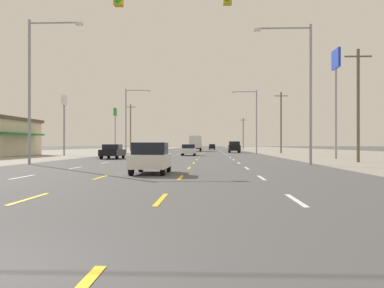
{
  "coord_description": "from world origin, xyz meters",
  "views": [
    {
      "loc": [
        3.04,
        -4.26,
        1.44
      ],
      "look_at": [
        -0.28,
        73.89,
        1.53
      ],
      "focal_mm": 40.52,
      "sensor_mm": 36.0,
      "label": 1
    }
  ],
  "objects_px": {
    "hatchback_center_turn_nearest": "(151,158)",
    "streetlight_left_row_0": "(34,81)",
    "pole_sign_left_row_1": "(64,112)",
    "hatchback_far_left_far": "(161,148)",
    "pole_sign_left_row_2": "(115,119)",
    "streetlight_right_row_0": "(305,84)",
    "suv_far_right_midfar": "(234,147)",
    "streetlight_right_row_1": "(254,117)",
    "streetlight_left_row_1": "(128,116)",
    "hatchback_inner_right_farthest": "(212,147)",
    "sedan_center_turn_mid": "(189,150)",
    "box_truck_center_turn_farther": "(196,143)",
    "sedan_far_left_near": "(113,151)",
    "pole_sign_right_row_1": "(336,74)"
  },
  "relations": [
    {
      "from": "box_truck_center_turn_farther",
      "to": "hatchback_inner_right_farthest",
      "type": "height_order",
      "value": "box_truck_center_turn_farther"
    },
    {
      "from": "sedan_far_left_near",
      "to": "streetlight_left_row_0",
      "type": "xyz_separation_m",
      "value": [
        -2.96,
        -12.26,
        5.29
      ]
    },
    {
      "from": "sedan_center_turn_mid",
      "to": "streetlight_right_row_1",
      "type": "bearing_deg",
      "value": 48.06
    },
    {
      "from": "hatchback_center_turn_nearest",
      "to": "pole_sign_left_row_1",
      "type": "xyz_separation_m",
      "value": [
        -16.06,
        34.16,
        4.91
      ]
    },
    {
      "from": "sedan_far_left_near",
      "to": "streetlight_left_row_1",
      "type": "xyz_separation_m",
      "value": [
        -2.96,
        23.77,
        5.06
      ]
    },
    {
      "from": "pole_sign_left_row_1",
      "to": "hatchback_center_turn_nearest",
      "type": "bearing_deg",
      "value": -64.83
    },
    {
      "from": "pole_sign_right_row_1",
      "to": "streetlight_left_row_1",
      "type": "bearing_deg",
      "value": 138.18
    },
    {
      "from": "hatchback_center_turn_nearest",
      "to": "suv_far_right_midfar",
      "type": "bearing_deg",
      "value": 82.58
    },
    {
      "from": "streetlight_right_row_0",
      "to": "suv_far_right_midfar",
      "type": "bearing_deg",
      "value": 93.25
    },
    {
      "from": "sedan_center_turn_mid",
      "to": "streetlight_right_row_0",
      "type": "xyz_separation_m",
      "value": [
        9.54,
        -25.4,
        5.01
      ]
    },
    {
      "from": "sedan_center_turn_mid",
      "to": "streetlight_left_row_0",
      "type": "distance_m",
      "value": 27.8
    },
    {
      "from": "hatchback_far_left_far",
      "to": "streetlight_left_row_1",
      "type": "xyz_separation_m",
      "value": [
        -3.0,
        -18.57,
        5.04
      ]
    },
    {
      "from": "pole_sign_right_row_1",
      "to": "streetlight_right_row_1",
      "type": "bearing_deg",
      "value": 104.62
    },
    {
      "from": "pole_sign_left_row_1",
      "to": "hatchback_far_left_far",
      "type": "bearing_deg",
      "value": 73.04
    },
    {
      "from": "sedan_far_left_near",
      "to": "hatchback_inner_right_farthest",
      "type": "height_order",
      "value": "hatchback_inner_right_farthest"
    },
    {
      "from": "sedan_far_left_near",
      "to": "streetlight_left_row_0",
      "type": "distance_m",
      "value": 13.68
    },
    {
      "from": "streetlight_right_row_0",
      "to": "hatchback_center_turn_nearest",
      "type": "bearing_deg",
      "value": -134.89
    },
    {
      "from": "pole_sign_left_row_2",
      "to": "streetlight_left_row_0",
      "type": "bearing_deg",
      "value": -83.57
    },
    {
      "from": "streetlight_right_row_1",
      "to": "streetlight_left_row_1",
      "type": "bearing_deg",
      "value": 180.0
    },
    {
      "from": "streetlight_left_row_0",
      "to": "streetlight_right_row_1",
      "type": "relative_size",
      "value": 1.07
    },
    {
      "from": "pole_sign_right_row_1",
      "to": "streetlight_left_row_1",
      "type": "distance_m",
      "value": 34.31
    },
    {
      "from": "pole_sign_left_row_1",
      "to": "streetlight_left_row_1",
      "type": "relative_size",
      "value": 0.78
    },
    {
      "from": "suv_far_right_midfar",
      "to": "pole_sign_right_row_1",
      "type": "height_order",
      "value": "pole_sign_right_row_1"
    },
    {
      "from": "sedan_center_turn_mid",
      "to": "pole_sign_left_row_2",
      "type": "relative_size",
      "value": 0.52
    },
    {
      "from": "pole_sign_left_row_2",
      "to": "streetlight_left_row_0",
      "type": "distance_m",
      "value": 54.72
    },
    {
      "from": "streetlight_left_row_0",
      "to": "streetlight_left_row_1",
      "type": "height_order",
      "value": "streetlight_left_row_0"
    },
    {
      "from": "sedan_center_turn_mid",
      "to": "box_truck_center_turn_farther",
      "type": "height_order",
      "value": "box_truck_center_turn_farther"
    },
    {
      "from": "pole_sign_left_row_1",
      "to": "streetlight_left_row_0",
      "type": "xyz_separation_m",
      "value": [
        6.18,
        -24.48,
        0.35
      ]
    },
    {
      "from": "box_truck_center_turn_farther",
      "to": "streetlight_right_row_1",
      "type": "relative_size",
      "value": 0.73
    },
    {
      "from": "pole_sign_left_row_2",
      "to": "streetlight_right_row_1",
      "type": "distance_m",
      "value": 31.56
    },
    {
      "from": "box_truck_center_turn_farther",
      "to": "streetlight_right_row_0",
      "type": "xyz_separation_m",
      "value": [
        9.83,
        -60.25,
        3.93
      ]
    },
    {
      "from": "pole_sign_left_row_1",
      "to": "streetlight_left_row_0",
      "type": "height_order",
      "value": "streetlight_left_row_0"
    },
    {
      "from": "hatchback_center_turn_nearest",
      "to": "streetlight_left_row_0",
      "type": "height_order",
      "value": "streetlight_left_row_0"
    },
    {
      "from": "streetlight_left_row_0",
      "to": "sedan_far_left_near",
      "type": "bearing_deg",
      "value": 76.45
    },
    {
      "from": "hatchback_far_left_far",
      "to": "pole_sign_right_row_1",
      "type": "height_order",
      "value": "pole_sign_right_row_1"
    },
    {
      "from": "pole_sign_right_row_1",
      "to": "hatchback_far_left_far",
      "type": "bearing_deg",
      "value": 118.52
    },
    {
      "from": "sedan_far_left_near",
      "to": "hatchback_far_left_far",
      "type": "relative_size",
      "value": 1.15
    },
    {
      "from": "streetlight_right_row_1",
      "to": "hatchback_far_left_far",
      "type": "bearing_deg",
      "value": 131.68
    },
    {
      "from": "suv_far_right_midfar",
      "to": "hatchback_inner_right_farthest",
      "type": "height_order",
      "value": "suv_far_right_midfar"
    },
    {
      "from": "hatchback_far_left_far",
      "to": "pole_sign_left_row_1",
      "type": "xyz_separation_m",
      "value": [
        -9.18,
        -30.12,
        4.91
      ]
    },
    {
      "from": "sedan_far_left_near",
      "to": "streetlight_right_row_1",
      "type": "xyz_separation_m",
      "value": [
        16.58,
        23.77,
        4.92
      ]
    },
    {
      "from": "hatchback_far_left_far",
      "to": "hatchback_inner_right_farthest",
      "type": "height_order",
      "value": "same"
    },
    {
      "from": "hatchback_inner_right_farthest",
      "to": "pole_sign_left_row_2",
      "type": "distance_m",
      "value": 38.23
    },
    {
      "from": "suv_far_right_midfar",
      "to": "hatchback_far_left_far",
      "type": "xyz_separation_m",
      "value": [
        -13.97,
        9.77,
        -0.24
      ]
    },
    {
      "from": "box_truck_center_turn_farther",
      "to": "streetlight_left_row_0",
      "type": "distance_m",
      "value": 61.17
    },
    {
      "from": "streetlight_left_row_1",
      "to": "streetlight_right_row_1",
      "type": "distance_m",
      "value": 19.54
    },
    {
      "from": "hatchback_center_turn_nearest",
      "to": "streetlight_right_row_1",
      "type": "xyz_separation_m",
      "value": [
        9.66,
        45.71,
        4.89
      ]
    },
    {
      "from": "suv_far_right_midfar",
      "to": "pole_sign_left_row_2",
      "type": "xyz_separation_m",
      "value": [
        -23.1,
        9.53,
        5.5
      ]
    },
    {
      "from": "box_truck_center_turn_farther",
      "to": "streetlight_left_row_1",
      "type": "bearing_deg",
      "value": -111.8
    },
    {
      "from": "streetlight_right_row_1",
      "to": "pole_sign_left_row_2",
      "type": "bearing_deg",
      "value": 144.45
    }
  ]
}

